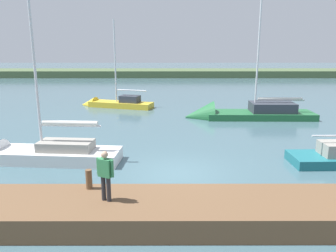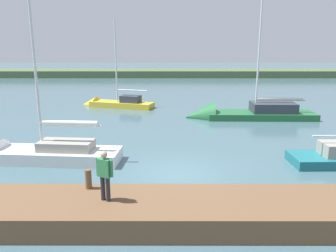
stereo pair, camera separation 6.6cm
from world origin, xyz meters
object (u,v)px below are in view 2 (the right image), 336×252
object	(u,v)px
sailboat_outer_mooring	(114,105)
sailboat_inner_slip	(239,115)
sailboat_behind_pier	(36,156)
person_on_dock	(105,173)
mooring_post_near	(88,179)

from	to	relation	value
sailboat_outer_mooring	sailboat_inner_slip	xyz separation A→B (m)	(-10.65, 4.97, 0.06)
sailboat_outer_mooring	sailboat_behind_pier	distance (m)	14.98
sailboat_outer_mooring	sailboat_behind_pier	bearing A→B (deg)	101.59
sailboat_behind_pier	person_on_dock	world-z (taller)	sailboat_behind_pier
mooring_post_near	sailboat_outer_mooring	bearing A→B (deg)	-83.13
sailboat_inner_slip	person_on_dock	size ratio (longest dim) A/B	6.16
sailboat_behind_pier	person_on_dock	distance (m)	7.60
sailboat_inner_slip	sailboat_behind_pier	distance (m)	15.65
mooring_post_near	person_on_dock	size ratio (longest dim) A/B	0.41
mooring_post_near	sailboat_inner_slip	size ratio (longest dim) A/B	0.07
mooring_post_near	sailboat_outer_mooring	size ratio (longest dim) A/B	0.08
sailboat_outer_mooring	person_on_dock	world-z (taller)	sailboat_outer_mooring
sailboat_behind_pier	mooring_post_near	bearing A→B (deg)	132.23
mooring_post_near	sailboat_behind_pier	world-z (taller)	sailboat_behind_pier
mooring_post_near	sailboat_inner_slip	world-z (taller)	sailboat_inner_slip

